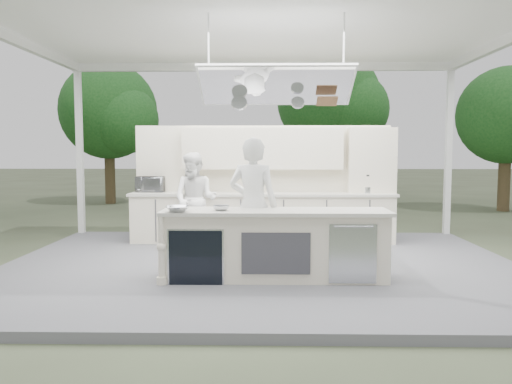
{
  "coord_description": "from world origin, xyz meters",
  "views": [
    {
      "loc": [
        0.07,
        -7.67,
        1.87
      ],
      "look_at": [
        -0.09,
        0.4,
        1.21
      ],
      "focal_mm": 35.0,
      "sensor_mm": 36.0,
      "label": 1
    }
  ],
  "objects_px": {
    "head_chef": "(253,205)",
    "back_counter": "(262,217)",
    "demo_island": "(274,244)",
    "sous_chef": "(195,200)"
  },
  "relations": [
    {
      "from": "head_chef",
      "to": "back_counter",
      "type": "bearing_deg",
      "value": -78.3
    },
    {
      "from": "demo_island",
      "to": "back_counter",
      "type": "height_order",
      "value": "same"
    },
    {
      "from": "demo_island",
      "to": "sous_chef",
      "type": "distance_m",
      "value": 2.73
    },
    {
      "from": "sous_chef",
      "to": "head_chef",
      "type": "bearing_deg",
      "value": -46.46
    },
    {
      "from": "back_counter",
      "to": "head_chef",
      "type": "relative_size",
      "value": 2.61
    },
    {
      "from": "demo_island",
      "to": "head_chef",
      "type": "height_order",
      "value": "head_chef"
    },
    {
      "from": "demo_island",
      "to": "back_counter",
      "type": "xyz_separation_m",
      "value": [
        -0.18,
        2.81,
        0.0
      ]
    },
    {
      "from": "back_counter",
      "to": "head_chef",
      "type": "height_order",
      "value": "head_chef"
    },
    {
      "from": "back_counter",
      "to": "sous_chef",
      "type": "xyz_separation_m",
      "value": [
        -1.23,
        -0.5,
        0.39
      ]
    },
    {
      "from": "demo_island",
      "to": "back_counter",
      "type": "relative_size",
      "value": 0.61
    }
  ]
}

